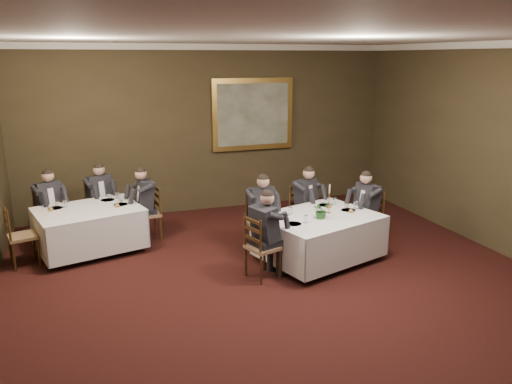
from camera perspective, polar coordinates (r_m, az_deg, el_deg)
ground at (r=6.75m, az=5.80°, el=-13.66°), size 10.00×10.00×0.00m
ceiling at (r=5.92m, az=6.74°, el=17.54°), size 8.00×10.00×0.10m
back_wall at (r=10.75m, az=-5.26°, el=7.14°), size 8.00×0.10×3.50m
crown_molding at (r=5.92m, az=6.72°, el=16.96°), size 8.00×10.00×0.12m
table_main at (r=8.23m, az=7.22°, el=-4.79°), size 2.16×1.87×0.67m
table_second at (r=8.99m, az=-18.50°, el=-3.75°), size 1.95×1.66×0.67m
chair_main_backleft at (r=8.67m, az=0.54°, el=-4.79°), size 0.47×0.45×1.00m
diner_main_backleft at (r=8.58m, az=0.57°, el=-3.38°), size 0.44×0.51×1.35m
chair_main_backright at (r=9.25m, az=5.43°, el=-3.54°), size 0.59×0.58×1.00m
diner_main_backright at (r=9.18m, az=5.52°, el=-2.21°), size 0.58×0.61×1.35m
chair_main_endleft at (r=7.59m, az=0.71°, el=-7.77°), size 0.53×0.55×1.00m
diner_main_endleft at (r=7.51m, az=0.79°, el=-6.15°), size 0.58×0.53×1.35m
chair_main_endright at (r=9.08m, az=12.57°, el=-4.22°), size 0.49×0.51×1.00m
diner_main_endright at (r=9.00m, az=12.59°, el=-2.86°), size 0.54×0.48×1.35m
chair_sec_backleft at (r=9.75m, az=-22.35°, el=-3.67°), size 0.58×0.57×1.00m
diner_sec_backleft at (r=9.67m, az=-22.46°, el=-2.41°), size 0.57×0.61×1.35m
chair_sec_backright at (r=9.94m, az=-17.28°, el=-2.84°), size 0.56×0.55×1.00m
diner_sec_backright at (r=9.87m, az=-17.36°, el=-1.60°), size 0.54×0.59×1.35m
chair_sec_endright at (r=9.35m, az=-12.14°, el=-3.64°), size 0.47×0.49×1.00m
diner_sec_endright at (r=9.27m, az=-12.29°, el=-2.31°), size 0.52×0.45×1.35m
chair_sec_endleft at (r=8.86m, az=-25.05°, el=-5.85°), size 0.51×0.53×1.00m
centerpiece at (r=7.97m, az=7.48°, el=-1.97°), size 0.32×0.29×0.30m
candlestick at (r=8.25m, az=8.35°, el=-1.16°), size 0.07×0.07×0.50m
place_setting_table_main at (r=8.13m, az=3.16°, el=-2.37°), size 0.33×0.31×0.14m
place_setting_table_second at (r=9.15m, az=-21.66°, el=-1.45°), size 0.33×0.31×0.14m
painting at (r=10.91m, az=-0.37°, el=8.87°), size 1.81×0.09×1.54m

